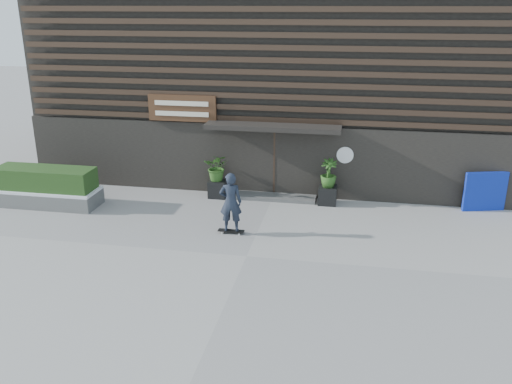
% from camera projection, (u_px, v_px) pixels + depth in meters
% --- Properties ---
extents(ground, '(80.00, 80.00, 0.00)m').
position_uv_depth(ground, '(247.00, 256.00, 14.35)').
color(ground, '#9D9A95').
rests_on(ground, ground).
extents(entrance_step, '(3.00, 0.80, 0.12)m').
position_uv_depth(entrance_step, '(273.00, 196.00, 18.59)').
color(entrance_step, '#4B4B49').
rests_on(entrance_step, ground).
extents(planter_pot_left, '(0.60, 0.60, 0.60)m').
position_uv_depth(planter_pot_left, '(218.00, 189.00, 18.65)').
color(planter_pot_left, black).
rests_on(planter_pot_left, ground).
extents(bamboo_left, '(0.86, 0.75, 0.96)m').
position_uv_depth(bamboo_left, '(217.00, 167.00, 18.39)').
color(bamboo_left, '#2D591E').
rests_on(bamboo_left, planter_pot_left).
extents(planter_pot_right, '(0.60, 0.60, 0.60)m').
position_uv_depth(planter_pot_right, '(328.00, 195.00, 18.00)').
color(planter_pot_right, black).
rests_on(planter_pot_right, ground).
extents(bamboo_right, '(0.54, 0.54, 0.96)m').
position_uv_depth(bamboo_right, '(329.00, 173.00, 17.74)').
color(bamboo_right, '#2D591E').
rests_on(bamboo_right, planter_pot_right).
extents(raised_bed, '(3.50, 1.20, 0.50)m').
position_uv_depth(raised_bed, '(48.00, 197.00, 17.94)').
color(raised_bed, '#51514F').
rests_on(raised_bed, ground).
extents(snow_layer, '(3.50, 1.20, 0.08)m').
position_uv_depth(snow_layer, '(47.00, 189.00, 17.85)').
color(snow_layer, white).
rests_on(snow_layer, raised_bed).
extents(hedge, '(3.30, 1.00, 0.70)m').
position_uv_depth(hedge, '(45.00, 178.00, 17.72)').
color(hedge, '#1F3D16').
rests_on(hedge, snow_layer).
extents(blue_tarp, '(1.38, 0.47, 1.30)m').
position_uv_depth(blue_tarp, '(485.00, 191.00, 17.31)').
color(blue_tarp, '#0C209C').
rests_on(blue_tarp, ground).
extents(building, '(18.00, 11.00, 8.00)m').
position_uv_depth(building, '(293.00, 64.00, 22.25)').
color(building, black).
rests_on(building, ground).
extents(skateboarder, '(0.78, 0.51, 1.87)m').
position_uv_depth(skateboarder, '(231.00, 202.00, 15.45)').
color(skateboarder, black).
rests_on(skateboarder, ground).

